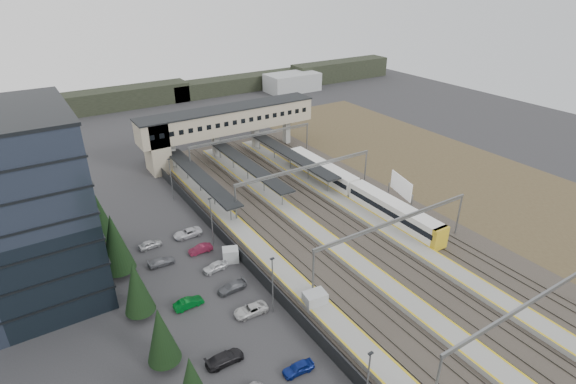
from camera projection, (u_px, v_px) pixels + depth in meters
ground at (292, 260)px, 65.67m from camera, size 220.00×220.00×0.00m
conifer_row at (146, 303)px, 50.04m from camera, size 4.42×49.82×9.50m
car_park at (232, 318)px, 53.92m from camera, size 10.39×44.58×1.25m
lampposts at (238, 248)px, 60.84m from camera, size 0.50×53.25×8.07m
fence at (237, 252)px, 65.88m from camera, size 0.08×90.00×2.00m
relay_cabin_near at (315, 300)px, 55.99m from camera, size 2.96×2.32×2.29m
relay_cabin_far at (231, 255)px, 65.06m from camera, size 2.79×2.57×2.07m
rail_corridor at (323, 226)px, 73.79m from camera, size 34.00×90.00×0.92m
canopies at (247, 164)px, 87.66m from camera, size 23.10×30.00×3.28m
footbridge at (217, 124)px, 97.53m from camera, size 40.40×6.40×11.20m
gantries at (346, 196)px, 71.01m from camera, size 28.40×62.28×7.17m
train at (356, 190)px, 81.65m from camera, size 2.87×39.91×3.61m
billboard at (401, 187)px, 78.68m from camera, size 1.86×6.51×5.81m
scrub_east at (465, 179)px, 91.02m from camera, size 34.00×120.00×0.06m
treeline_far at (199, 90)px, 145.45m from camera, size 170.00×19.00×7.00m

